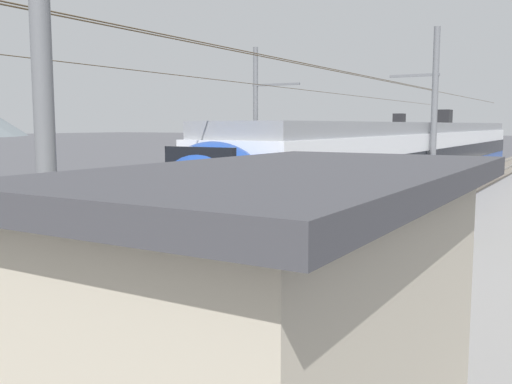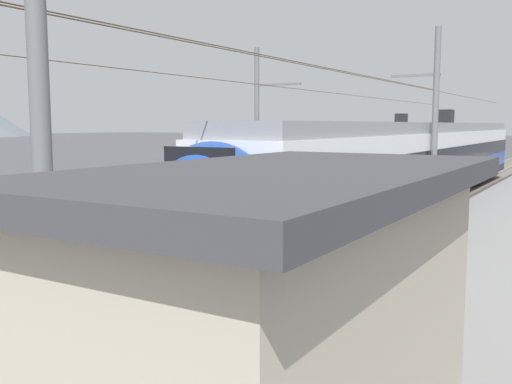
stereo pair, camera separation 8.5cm
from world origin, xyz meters
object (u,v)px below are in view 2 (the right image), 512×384
object	(u,v)px
train_far_track	(374,149)
platform_shelter	(286,379)
catenary_mast_mid	(432,121)
train_near_platform	(416,158)
handbag_near_sign	(327,289)
handbag_beside_passenger	(340,340)
platform_sign	(335,220)
potted_plant_platform_edge	(454,226)
catenary_mast_far_side	(260,120)
passenger_walking	(323,304)
catenary_mast_west	(32,76)

from	to	relation	value
train_far_track	platform_shelter	world-z (taller)	train_far_track
catenary_mast_mid	platform_shelter	size ratio (longest dim) A/B	12.29
train_far_track	train_near_platform	bearing A→B (deg)	-150.15
handbag_near_sign	handbag_beside_passenger	bearing A→B (deg)	-151.23
platform_sign	handbag_beside_passenger	xyz separation A→B (m)	(-1.93, -0.95, -1.52)
potted_plant_platform_edge	platform_shelter	bearing A→B (deg)	-172.55
platform_shelter	train_near_platform	bearing A→B (deg)	13.58
catenary_mast_mid	catenary_mast_far_side	world-z (taller)	catenary_mast_far_side
passenger_walking	train_far_track	bearing A→B (deg)	18.43
catenary_mast_far_side	platform_sign	bearing A→B (deg)	-144.68
handbag_beside_passenger	handbag_near_sign	size ratio (longest dim) A/B	0.84
catenary_mast_mid	platform_shelter	bearing A→B (deg)	-168.39
catenary_mast_far_side	handbag_near_sign	world-z (taller)	catenary_mast_far_side
catenary_mast_west	platform_sign	xyz separation A→B (m)	(5.44, -1.53, -2.36)
train_far_track	platform_sign	distance (m)	26.84
catenary_mast_west	passenger_walking	size ratio (longest dim) A/B	29.49
platform_sign	handbag_beside_passenger	world-z (taller)	platform_sign
train_near_platform	handbag_beside_passenger	xyz separation A→B (m)	(-18.15, -4.01, -1.79)
passenger_walking	potted_plant_platform_edge	world-z (taller)	passenger_walking
handbag_near_sign	potted_plant_platform_edge	distance (m)	7.09
platform_sign	handbag_beside_passenger	distance (m)	2.63
catenary_mast_far_side	platform_shelter	bearing A→B (deg)	-148.73
train_far_track	handbag_near_sign	world-z (taller)	train_far_track
catenary_mast_mid	potted_plant_platform_edge	xyz separation A→B (m)	(-5.38, -2.14, -3.14)
platform_shelter	catenary_mast_mid	bearing A→B (deg)	11.61
platform_sign	catenary_mast_far_side	bearing A→B (deg)	35.32
catenary_mast_mid	handbag_beside_passenger	xyz separation A→B (m)	(-14.74, -2.49, -3.47)
catenary_mast_mid	handbag_near_sign	bearing A→B (deg)	-174.44
handbag_beside_passenger	platform_shelter	distance (m)	4.96
train_near_platform	catenary_mast_far_side	bearing A→B (deg)	100.86
platform_sign	catenary_mast_mid	bearing A→B (deg)	6.88
train_far_track	catenary_mast_west	bearing A→B (deg)	-167.51
handbag_beside_passenger	potted_plant_platform_edge	distance (m)	9.37
catenary_mast_west	handbag_beside_passenger	bearing A→B (deg)	-35.17
passenger_walking	potted_plant_platform_edge	xyz separation A→B (m)	(10.22, 0.44, -0.49)
handbag_beside_passenger	potted_plant_platform_edge	world-z (taller)	potted_plant_platform_edge
platform_sign	passenger_walking	bearing A→B (deg)	-159.56
platform_shelter	handbag_near_sign	bearing A→B (deg)	21.87
train_far_track	potted_plant_platform_edge	size ratio (longest dim) A/B	43.55
platform_sign	handbag_near_sign	xyz separation A→B (m)	(0.41, 0.34, -1.49)
train_near_platform	catenary_mast_west	size ratio (longest dim) A/B	0.67
train_near_platform	passenger_walking	bearing A→B (deg)	-167.82
train_far_track	handbag_beside_passenger	distance (m)	29.02
catenary_mast_west	handbag_beside_passenger	world-z (taller)	catenary_mast_west
passenger_walking	potted_plant_platform_edge	distance (m)	10.24
train_far_track	passenger_walking	world-z (taller)	train_far_track
train_far_track	platform_shelter	bearing A→B (deg)	-161.32
train_far_track	platform_sign	world-z (taller)	train_far_track
handbag_beside_passenger	handbag_near_sign	xyz separation A→B (m)	(2.34, 1.28, 0.03)
catenary_mast_mid	handbag_beside_passenger	size ratio (longest dim) A/B	140.93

